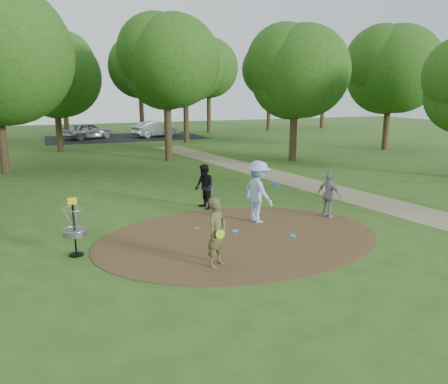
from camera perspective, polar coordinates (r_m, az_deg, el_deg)
name	(u,v)px	position (r m, az deg, el deg)	size (l,w,h in m)	color
ground	(240,237)	(12.76, 2.07, -5.94)	(100.00, 100.00, 0.00)	#2D5119
dirt_clearing	(240,237)	(12.75, 2.07, -5.90)	(8.40, 8.40, 0.02)	#47301C
footpath	(371,201)	(17.83, 18.66, -1.11)	(2.00, 40.00, 0.01)	#8C7A5B
parking_lot	(126,137)	(41.78, -12.71, 6.96)	(14.00, 8.00, 0.01)	black
player_observer_with_disc	(217,232)	(10.46, -0.95, -5.30)	(0.74, 0.70, 1.71)	brown
player_throwing_with_disc	(258,192)	(14.01, 4.47, 0.03)	(1.29, 1.41, 2.01)	#97B4E1
player_walking_with_disc	(204,187)	(15.61, -2.58, 0.67)	(0.69, 0.85, 1.63)	black
player_waiting_with_disc	(329,195)	(14.95, 13.55, -0.41)	(0.63, 0.97, 1.54)	gray
disc_ground_cyan	(235,231)	(13.24, 1.40, -5.09)	(0.22, 0.22, 0.02)	#18A8C2
disc_ground_blue	(293,236)	(12.97, 8.99, -5.63)	(0.22, 0.22, 0.02)	#0DA0E7
disc_ground_red	(197,228)	(13.49, -3.59, -4.76)	(0.22, 0.22, 0.02)	#DD4F16
car_left	(88,131)	(41.20, -17.32, 7.64)	(1.73, 4.29, 1.46)	#B1B5BA
car_right	(156,129)	(41.80, -8.90, 8.13)	(1.55, 4.45, 1.47)	#AFB4B7
disc_ground_orange	(212,238)	(12.58, -1.52, -6.07)	(0.22, 0.22, 0.02)	orange
disc_golf_basket	(74,223)	(11.75, -19.01, -3.86)	(0.63, 0.63, 1.54)	black
tree_ring	(204,68)	(22.13, -2.59, 15.91)	(37.24, 44.97, 9.14)	#332316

